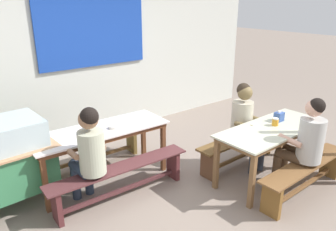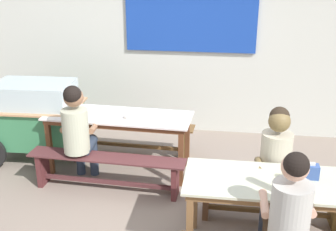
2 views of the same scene
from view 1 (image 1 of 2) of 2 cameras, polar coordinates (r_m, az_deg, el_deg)
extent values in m
plane|color=gray|center=(4.58, 5.16, -12.54)|extent=(40.00, 40.00, 0.00)
cube|color=silver|center=(6.08, -11.84, 9.68)|extent=(7.31, 0.12, 2.82)
cube|color=#1A40A6|center=(5.88, -12.87, 14.60)|extent=(1.98, 0.03, 1.29)
cube|color=silver|center=(4.51, -11.77, -2.48)|extent=(1.89, 0.73, 0.02)
cube|color=brown|center=(4.52, -11.73, -2.96)|extent=(1.81, 0.67, 0.06)
cube|color=brown|center=(5.26, -4.30, -3.71)|extent=(0.06, 0.06, 0.69)
cube|color=brown|center=(4.85, -0.85, -5.77)|extent=(0.06, 0.06, 0.69)
cube|color=brown|center=(4.67, -22.43, -8.47)|extent=(0.06, 0.06, 0.69)
cube|color=brown|center=(4.21, -20.45, -11.45)|extent=(0.06, 0.06, 0.69)
cube|color=beige|center=(4.69, 17.67, -2.12)|extent=(1.72, 0.71, 0.02)
cube|color=brown|center=(4.71, 17.62, -2.59)|extent=(1.64, 0.65, 0.06)
cube|color=brown|center=(5.60, 19.19, -3.30)|extent=(0.06, 0.06, 0.69)
cube|color=brown|center=(5.36, 24.39, -5.08)|extent=(0.06, 0.06, 0.69)
cube|color=brown|center=(4.45, 8.37, -8.50)|extent=(0.06, 0.06, 0.69)
cube|color=brown|center=(4.15, 14.35, -11.27)|extent=(0.06, 0.06, 0.69)
cube|color=brown|center=(5.09, -14.12, -4.04)|extent=(1.83, 0.36, 0.02)
cube|color=brown|center=(5.49, -6.35, -4.25)|extent=(0.07, 0.25, 0.43)
cube|color=brown|center=(4.98, -22.34, -8.41)|extent=(0.07, 0.25, 0.43)
cube|color=brown|center=(5.23, -13.82, -7.34)|extent=(1.54, 0.11, 0.04)
cube|color=#552C2E|center=(4.21, -8.25, -8.93)|extent=(1.91, 0.35, 0.02)
cube|color=#5B292B|center=(4.71, 0.87, -8.46)|extent=(0.07, 0.24, 0.42)
cube|color=#532527|center=(4.06, -18.76, -14.71)|extent=(0.07, 0.24, 0.42)
cube|color=#552C2E|center=(4.37, -8.04, -12.71)|extent=(1.63, 0.11, 0.04)
cube|color=brown|center=(5.10, 12.27, -3.89)|extent=(1.58, 0.30, 0.03)
cube|color=brown|center=(5.69, 16.36, -4.13)|extent=(0.06, 0.24, 0.42)
cube|color=brown|center=(4.74, 6.93, -8.50)|extent=(0.06, 0.24, 0.42)
cube|color=brown|center=(5.24, 12.01, -7.16)|extent=(1.30, 0.05, 0.04)
cube|color=brown|center=(4.59, 22.84, -7.84)|extent=(1.68, 0.31, 0.02)
cube|color=brown|center=(5.28, 26.29, -7.40)|extent=(0.06, 0.25, 0.42)
cube|color=brown|center=(4.15, 17.51, -13.82)|extent=(0.06, 0.25, 0.42)
cube|color=brown|center=(4.74, 22.30, -11.36)|extent=(1.39, 0.05, 0.04)
cube|color=#388051|center=(4.46, -27.01, -8.53)|extent=(1.18, 0.79, 0.53)
cylinder|color=#333333|center=(4.75, -20.27, -10.91)|extent=(0.05, 0.05, 0.23)
cylinder|color=#3F3F3F|center=(4.59, -18.30, -4.27)|extent=(0.07, 0.74, 0.04)
cylinder|color=#2C394E|center=(4.48, -13.61, -10.54)|extent=(0.11, 0.11, 0.45)
cylinder|color=#2C394E|center=(4.41, -15.70, -11.23)|extent=(0.11, 0.11, 0.45)
cylinder|color=#2C394E|center=(4.22, -12.82, -8.26)|extent=(0.14, 0.38, 0.13)
cylinder|color=#2C394E|center=(4.15, -15.01, -8.96)|extent=(0.14, 0.38, 0.13)
cylinder|color=#B7BBA0|center=(3.93, -13.05, -6.28)|extent=(0.31, 0.31, 0.53)
sphere|color=#926649|center=(3.79, -13.67, -0.62)|extent=(0.23, 0.23, 0.23)
sphere|color=black|center=(3.75, -13.51, -0.16)|extent=(0.21, 0.21, 0.21)
cylinder|color=#926649|center=(4.15, -12.13, -4.94)|extent=(0.08, 0.30, 0.07)
cylinder|color=#926649|center=(4.02, -16.46, -6.23)|extent=(0.08, 0.30, 0.08)
cylinder|color=#4D3826|center=(4.91, 19.37, -8.27)|extent=(0.11, 0.11, 0.45)
cylinder|color=#4D3826|center=(4.77, 18.25, -9.00)|extent=(0.11, 0.11, 0.45)
cylinder|color=#4D3826|center=(4.72, 21.63, -6.05)|extent=(0.14, 0.41, 0.13)
cylinder|color=#4D3826|center=(4.58, 20.53, -6.75)|extent=(0.14, 0.41, 0.13)
cylinder|color=#B5B5AF|center=(4.47, 23.52, -3.97)|extent=(0.31, 0.31, 0.56)
sphere|color=tan|center=(4.34, 24.04, 1.15)|extent=(0.21, 0.21, 0.21)
sphere|color=black|center=(4.32, 24.46, 1.51)|extent=(0.19, 0.19, 0.19)
cylinder|color=tan|center=(4.69, 22.54, -2.87)|extent=(0.08, 0.31, 0.11)
cylinder|color=tan|center=(4.40, 20.38, -4.08)|extent=(0.08, 0.31, 0.11)
cylinder|color=#323A4A|center=(4.96, 14.54, -7.44)|extent=(0.11, 0.11, 0.45)
cylinder|color=#323A4A|center=(5.10, 15.76, -6.81)|extent=(0.11, 0.11, 0.45)
cylinder|color=#323A4A|center=(4.93, 13.29, -3.99)|extent=(0.13, 0.36, 0.13)
cylinder|color=#323A4A|center=(5.07, 14.55, -3.45)|extent=(0.13, 0.36, 0.13)
cylinder|color=#C0B79E|center=(5.00, 12.68, -0.50)|extent=(0.31, 0.31, 0.52)
sphere|color=brown|center=(4.87, 13.22, 3.86)|extent=(0.22, 0.22, 0.22)
sphere|color=#2D2319|center=(4.87, 12.98, 4.37)|extent=(0.20, 0.20, 0.20)
cylinder|color=brown|center=(4.77, 13.02, -1.71)|extent=(0.07, 0.30, 0.09)
cylinder|color=brown|center=(5.04, 15.52, -0.75)|extent=(0.07, 0.30, 0.07)
cube|color=#36549A|center=(4.94, 18.70, -0.19)|extent=(0.13, 0.10, 0.13)
cube|color=white|center=(4.92, 18.79, 0.65)|extent=(0.05, 0.03, 0.02)
cylinder|color=orange|center=(4.76, 18.12, -1.13)|extent=(0.09, 0.09, 0.09)
cylinder|color=white|center=(4.74, 18.19, -0.53)|extent=(0.08, 0.08, 0.02)
cylinder|color=silver|center=(4.49, -9.31, -1.96)|extent=(0.14, 0.14, 0.04)
camera|label=2|loc=(3.37, 71.24, 9.79)|focal=44.27mm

